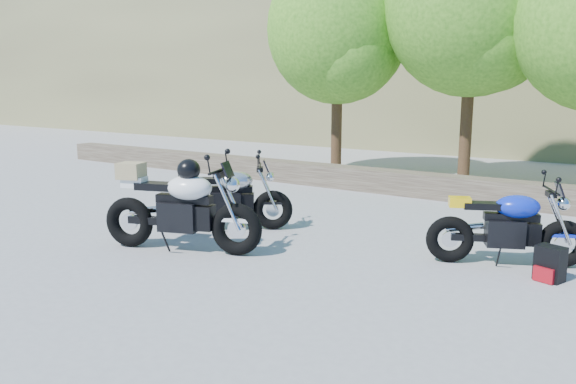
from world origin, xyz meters
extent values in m
plane|color=gray|center=(0.00, 0.00, 0.00)|extent=(90.00, 90.00, 0.00)
cube|color=#463A2E|center=(0.00, 5.50, 0.25)|extent=(22.00, 0.55, 0.50)
cylinder|color=#382314|center=(-2.50, 7.20, 1.51)|extent=(0.28, 0.28, 3.02)
sphere|color=#34761A|center=(-2.50, 7.20, 3.78)|extent=(3.67, 3.67, 3.67)
sphere|color=#34761A|center=(-2.00, 6.90, 3.13)|extent=(2.38, 2.38, 2.38)
cylinder|color=#382314|center=(0.80, 7.60, 1.68)|extent=(0.28, 0.28, 3.36)
sphere|color=#34761A|center=(0.80, 7.60, 4.20)|extent=(4.08, 4.08, 4.08)
sphere|color=#34761A|center=(1.30, 7.30, 3.48)|extent=(2.64, 2.64, 2.64)
torus|color=black|center=(-0.39, 1.42, 0.33)|extent=(0.62, 0.51, 0.65)
torus|color=black|center=(-1.58, 0.56, 0.33)|extent=(0.62, 0.51, 0.65)
cylinder|color=silver|center=(-0.39, 1.42, 0.33)|extent=(0.21, 0.16, 0.22)
cylinder|color=silver|center=(-1.58, 0.56, 0.33)|extent=(0.21, 0.16, 0.22)
cube|color=black|center=(-1.00, 0.98, 0.45)|extent=(0.58, 0.53, 0.37)
cube|color=black|center=(-0.94, 1.02, 0.67)|extent=(0.67, 0.55, 0.10)
ellipsoid|color=#B2B2B7|center=(-0.89, 1.06, 0.81)|extent=(0.70, 0.66, 0.31)
cube|color=black|center=(-1.25, 0.80, 0.81)|extent=(0.54, 0.48, 0.09)
cube|color=black|center=(-1.50, 0.62, 0.86)|extent=(0.35, 0.33, 0.13)
cylinder|color=black|center=(-0.55, 1.30, 1.05)|extent=(0.42, 0.57, 0.03)
sphere|color=silver|center=(-0.42, 1.39, 0.88)|extent=(0.18, 0.18, 0.18)
torus|color=black|center=(0.04, -0.03, 0.37)|extent=(0.75, 0.42, 0.74)
torus|color=black|center=(-1.51, -0.58, 0.37)|extent=(0.75, 0.42, 0.74)
cylinder|color=silver|center=(0.04, -0.03, 0.37)|extent=(0.25, 0.13, 0.25)
cylinder|color=silver|center=(-1.51, -0.58, 0.37)|extent=(0.25, 0.13, 0.25)
cube|color=black|center=(-0.76, -0.31, 0.51)|extent=(0.64, 0.51, 0.41)
cube|color=black|center=(-0.68, -0.29, 0.76)|extent=(0.82, 0.44, 0.11)
ellipsoid|color=white|center=(-0.60, -0.26, 0.92)|extent=(0.77, 0.64, 0.35)
cube|color=black|center=(-1.08, -0.43, 0.92)|extent=(0.63, 0.43, 0.10)
cube|color=white|center=(-1.41, -0.54, 0.97)|extent=(0.38, 0.32, 0.15)
cylinder|color=black|center=(-0.17, -0.11, 1.18)|extent=(0.29, 0.73, 0.04)
sphere|color=silver|center=(0.00, -0.04, 0.99)|extent=(0.21, 0.21, 0.21)
ellipsoid|color=black|center=(-0.60, -0.26, 1.17)|extent=(0.42, 0.43, 0.31)
cube|color=#978358|center=(-1.45, -0.56, 1.13)|extent=(0.42, 0.40, 0.23)
torus|color=black|center=(3.86, 1.93, 0.31)|extent=(0.63, 0.41, 0.63)
torus|color=black|center=(2.58, 1.33, 0.31)|extent=(0.63, 0.41, 0.63)
cylinder|color=silver|center=(3.86, 1.93, 0.31)|extent=(0.21, 0.13, 0.22)
cylinder|color=silver|center=(2.58, 1.33, 0.31)|extent=(0.21, 0.13, 0.22)
cube|color=black|center=(3.20, 1.62, 0.43)|extent=(0.55, 0.47, 0.35)
cube|color=black|center=(3.26, 1.65, 0.65)|extent=(0.69, 0.43, 0.10)
ellipsoid|color=#0C23BD|center=(3.33, 1.68, 0.78)|extent=(0.67, 0.58, 0.30)
cube|color=black|center=(2.94, 1.50, 0.78)|extent=(0.53, 0.40, 0.09)
cube|color=yellow|center=(2.67, 1.37, 0.82)|extent=(0.33, 0.29, 0.13)
cylinder|color=black|center=(3.68, 1.85, 1.01)|extent=(0.30, 0.60, 0.03)
sphere|color=silver|center=(3.82, 1.91, 0.84)|extent=(0.18, 0.18, 0.18)
cube|color=black|center=(3.82, 1.30, 0.21)|extent=(0.37, 0.31, 0.43)
cube|color=#9F0D17|center=(3.78, 1.17, 0.10)|extent=(0.25, 0.12, 0.18)
camera|label=1|loc=(4.89, -5.82, 2.30)|focal=35.00mm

